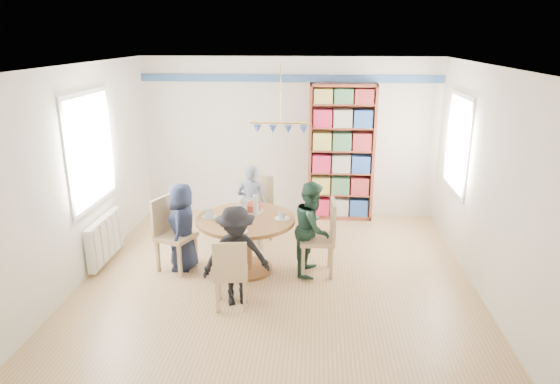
# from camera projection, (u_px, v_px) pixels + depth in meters

# --- Properties ---
(ground) EXTENTS (5.00, 5.00, 0.00)m
(ground) POSITION_uv_depth(u_px,v_px,m) (278.00, 278.00, 6.53)
(ground) COLOR tan
(room_shell) EXTENTS (5.00, 5.00, 5.00)m
(room_shell) POSITION_uv_depth(u_px,v_px,m) (264.00, 140.00, 6.87)
(room_shell) COLOR white
(room_shell) RESTS_ON ground
(radiator) EXTENTS (0.12, 1.00, 0.60)m
(radiator) POSITION_uv_depth(u_px,v_px,m) (105.00, 238.00, 6.88)
(radiator) COLOR silver
(radiator) RESTS_ON ground
(dining_table) EXTENTS (1.30, 1.30, 0.75)m
(dining_table) POSITION_uv_depth(u_px,v_px,m) (246.00, 232.00, 6.57)
(dining_table) COLOR brown
(dining_table) RESTS_ON ground
(chair_left) EXTENTS (0.57, 0.57, 0.99)m
(chair_left) POSITION_uv_depth(u_px,v_px,m) (170.00, 230.00, 6.64)
(chair_left) COLOR tan
(chair_left) RESTS_ON ground
(chair_right) EXTENTS (0.47, 0.47, 1.01)m
(chair_right) POSITION_uv_depth(u_px,v_px,m) (324.00, 234.00, 6.49)
(chair_right) COLOR tan
(chair_right) RESTS_ON ground
(chair_far) EXTENTS (0.56, 0.56, 1.02)m
(chair_far) POSITION_uv_depth(u_px,v_px,m) (257.00, 206.00, 7.52)
(chair_far) COLOR tan
(chair_far) RESTS_ON ground
(chair_near) EXTENTS (0.43, 0.43, 0.87)m
(chair_near) POSITION_uv_depth(u_px,v_px,m) (231.00, 271.00, 5.66)
(chair_near) COLOR tan
(chair_near) RESTS_ON ground
(person_left) EXTENTS (0.41, 0.60, 1.19)m
(person_left) POSITION_uv_depth(u_px,v_px,m) (182.00, 227.00, 6.63)
(person_left) COLOR #181E35
(person_left) RESTS_ON ground
(person_right) EXTENTS (0.55, 0.67, 1.25)m
(person_right) POSITION_uv_depth(u_px,v_px,m) (312.00, 228.00, 6.50)
(person_right) COLOR #1A3528
(person_right) RESTS_ON ground
(person_far) EXTENTS (0.47, 0.32, 1.23)m
(person_far) POSITION_uv_depth(u_px,v_px,m) (252.00, 205.00, 7.41)
(person_far) COLOR gray
(person_far) RESTS_ON ground
(person_near) EXTENTS (0.88, 0.67, 1.20)m
(person_near) POSITION_uv_depth(u_px,v_px,m) (236.00, 256.00, 5.75)
(person_near) COLOR black
(person_near) RESTS_ON ground
(bookshelf) EXTENTS (1.09, 0.33, 2.29)m
(bookshelf) POSITION_uv_depth(u_px,v_px,m) (341.00, 154.00, 8.35)
(bookshelf) COLOR brown
(bookshelf) RESTS_ON ground
(tableware) EXTENTS (1.16, 1.16, 0.30)m
(tableware) POSITION_uv_depth(u_px,v_px,m) (244.00, 212.00, 6.52)
(tableware) COLOR white
(tableware) RESTS_ON dining_table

